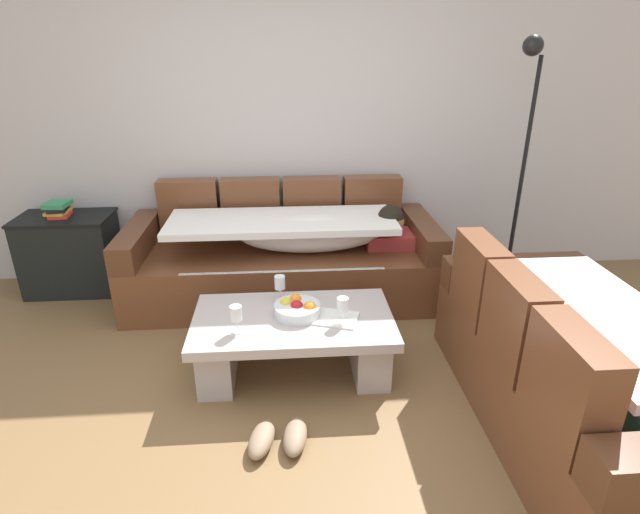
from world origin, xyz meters
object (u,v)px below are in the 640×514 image
(couch_along_wall, at_px, (288,257))
(wine_glass_near_left, at_px, (236,314))
(open_magazine, at_px, (334,318))
(book_stack_on_cabinet, at_px, (58,209))
(coffee_table, at_px, (294,337))
(wine_glass_near_right, at_px, (343,306))
(pair_of_shoes, at_px, (278,438))
(couch_near_window, at_px, (574,373))
(side_cabinet, at_px, (71,254))
(fruit_bowl, at_px, (297,309))
(floor_lamp, at_px, (521,155))
(wine_glass_far_back, at_px, (280,283))

(couch_along_wall, distance_m, wine_glass_near_left, 1.24)
(open_magazine, xyz_separation_m, book_stack_on_cabinet, (-2.04, 1.31, 0.32))
(coffee_table, relative_size, wine_glass_near_right, 7.23)
(couch_along_wall, height_order, open_magazine, couch_along_wall)
(wine_glass_near_left, bearing_deg, pair_of_shoes, -65.48)
(couch_near_window, height_order, side_cabinet, couch_near_window)
(coffee_table, distance_m, fruit_bowl, 0.19)
(side_cabinet, height_order, floor_lamp, floor_lamp)
(couch_near_window, relative_size, coffee_table, 1.51)
(fruit_bowl, distance_m, book_stack_on_cabinet, 2.23)
(wine_glass_near_left, distance_m, wine_glass_far_back, 0.45)
(couch_along_wall, relative_size, wine_glass_near_right, 14.38)
(coffee_table, height_order, fruit_bowl, fruit_bowl)
(fruit_bowl, xyz_separation_m, pair_of_shoes, (-0.12, -0.66, -0.38))
(open_magazine, relative_size, side_cabinet, 0.39)
(fruit_bowl, distance_m, wine_glass_near_right, 0.30)
(wine_glass_near_left, distance_m, wine_glass_near_right, 0.61)
(wine_glass_far_back, xyz_separation_m, side_cabinet, (-1.70, 1.04, -0.17))
(wine_glass_far_back, relative_size, side_cabinet, 0.23)
(pair_of_shoes, bearing_deg, open_magazine, 60.53)
(floor_lamp, bearing_deg, wine_glass_far_back, -156.60)
(open_magazine, height_order, pair_of_shoes, open_magazine)
(wine_glass_near_right, height_order, wine_glass_far_back, same)
(open_magazine, distance_m, floor_lamp, 1.99)
(wine_glass_far_back, xyz_separation_m, book_stack_on_cabinet, (-1.73, 1.04, 0.21))
(open_magazine, xyz_separation_m, side_cabinet, (-2.02, 1.31, -0.06))
(wine_glass_near_right, distance_m, side_cabinet, 2.48)
(wine_glass_near_right, xyz_separation_m, floor_lamp, (1.48, 1.12, 0.62))
(open_magazine, bearing_deg, wine_glass_far_back, 158.34)
(fruit_bowl, bearing_deg, coffee_table, -132.41)
(couch_near_window, xyz_separation_m, open_magazine, (-1.19, 0.56, 0.05))
(couch_along_wall, bearing_deg, pair_of_shoes, -92.72)
(couch_along_wall, bearing_deg, book_stack_on_cabinet, 172.78)
(open_magazine, xyz_separation_m, floor_lamp, (1.52, 1.06, 0.73))
(floor_lamp, bearing_deg, wine_glass_near_right, -142.88)
(pair_of_shoes, bearing_deg, book_stack_on_cabinet, 131.83)
(coffee_table, xyz_separation_m, open_magazine, (0.24, -0.04, 0.15))
(wine_glass_near_left, height_order, floor_lamp, floor_lamp)
(fruit_bowl, distance_m, side_cabinet, 2.19)
(fruit_bowl, bearing_deg, side_cabinet, 145.51)
(wine_glass_far_back, relative_size, pair_of_shoes, 0.49)
(wine_glass_near_right, relative_size, pair_of_shoes, 0.49)
(couch_along_wall, height_order, wine_glass_near_right, couch_along_wall)
(fruit_bowl, bearing_deg, pair_of_shoes, -100.50)
(wine_glass_near_left, bearing_deg, coffee_table, 24.64)
(couch_along_wall, distance_m, book_stack_on_cabinet, 1.84)
(couch_along_wall, xyz_separation_m, fruit_bowl, (0.04, -1.01, 0.09))
(coffee_table, relative_size, side_cabinet, 1.67)
(side_cabinet, relative_size, pair_of_shoes, 2.13)
(wine_glass_near_right, bearing_deg, open_magazine, 129.55)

